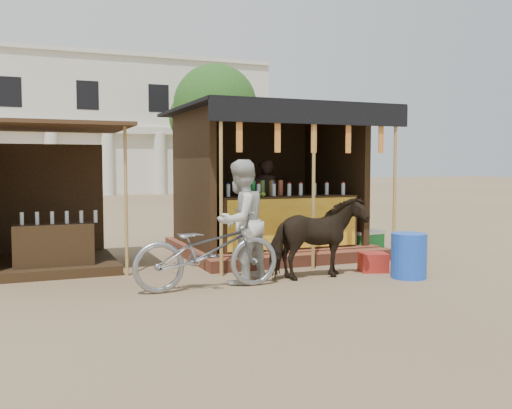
{
  "coord_description": "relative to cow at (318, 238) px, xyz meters",
  "views": [
    {
      "loc": [
        -3.4,
        -6.75,
        1.73
      ],
      "look_at": [
        0.0,
        1.6,
        1.1
      ],
      "focal_mm": 40.0,
      "sensor_mm": 36.0,
      "label": 1
    }
  ],
  "objects": [
    {
      "name": "blue_barrel",
      "position": [
        1.34,
        -0.45,
        -0.28
      ],
      "size": [
        0.72,
        0.72,
        0.69
      ],
      "primitive_type": "cylinder",
      "rotation": [
        0.0,
        0.0,
        -0.43
      ],
      "color": "blue",
      "rests_on": "ground"
    },
    {
      "name": "motorbike",
      "position": [
        -1.75,
        -0.05,
        -0.08
      ],
      "size": [
        2.08,
        0.74,
        1.09
      ],
      "primitive_type": "imported",
      "rotation": [
        0.0,
        0.0,
        1.56
      ],
      "color": "gray",
      "rests_on": "ground"
    },
    {
      "name": "tree",
      "position": [
        5.13,
        21.33,
        4.01
      ],
      "size": [
        4.5,
        4.4,
        7.0
      ],
      "color": "#382314",
      "rests_on": "ground"
    },
    {
      "name": "background_building",
      "position": [
        -2.68,
        29.14,
        3.36
      ],
      "size": [
        26.0,
        7.45,
        8.18
      ],
      "color": "silver",
      "rests_on": "ground"
    },
    {
      "name": "secondary_stall",
      "position": [
        -3.85,
        2.43,
        0.23
      ],
      "size": [
        2.4,
        2.4,
        2.38
      ],
      "color": "#332212",
      "rests_on": "ground"
    },
    {
      "name": "cow",
      "position": [
        0.0,
        0.0,
        0.0
      ],
      "size": [
        1.52,
        0.76,
        1.25
      ],
      "primitive_type": "imported",
      "rotation": [
        0.0,
        0.0,
        1.63
      ],
      "color": "black",
      "rests_on": "ground"
    },
    {
      "name": "main_stall",
      "position": [
        0.32,
        2.55,
        0.4
      ],
      "size": [
        3.6,
        3.61,
        2.78
      ],
      "color": "brown",
      "rests_on": "ground"
    },
    {
      "name": "bystander",
      "position": [
        -1.18,
        0.16,
        0.28
      ],
      "size": [
        1.1,
        1.03,
        1.81
      ],
      "primitive_type": "imported",
      "rotation": [
        0.0,
        0.0,
        3.65
      ],
      "color": "#BBBAB4",
      "rests_on": "ground"
    },
    {
      "name": "red_crate",
      "position": [
        1.13,
        0.2,
        -0.47
      ],
      "size": [
        0.53,
        0.51,
        0.3
      ],
      "primitive_type": "cube",
      "rotation": [
        0.0,
        0.0,
        -0.32
      ],
      "color": "#A4231B",
      "rests_on": "ground"
    },
    {
      "name": "ground",
      "position": [
        -0.68,
        -0.81,
        -0.62
      ],
      "size": [
        120.0,
        120.0,
        0.0
      ],
      "primitive_type": "plane",
      "color": "#846B4C",
      "rests_on": "ground"
    },
    {
      "name": "cooler",
      "position": [
        2.01,
        1.79,
        -0.39
      ],
      "size": [
        0.7,
        0.54,
        0.46
      ],
      "color": "#1A762B",
      "rests_on": "ground"
    }
  ]
}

